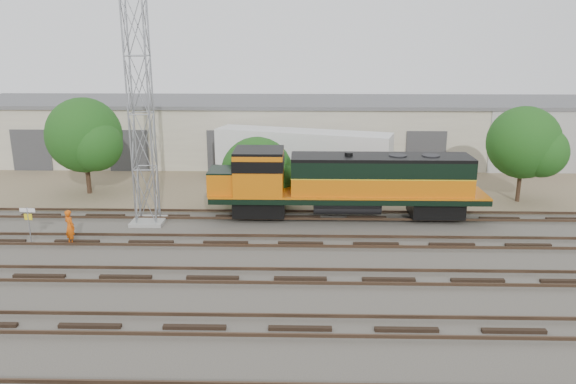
{
  "coord_description": "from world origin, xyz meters",
  "views": [
    {
      "loc": [
        -0.01,
        -26.48,
        10.72
      ],
      "look_at": [
        -0.73,
        4.0,
        2.2
      ],
      "focal_mm": 35.0,
      "sensor_mm": 36.0,
      "label": 1
    }
  ],
  "objects_px": {
    "locomotive": "(343,182)",
    "semi_trailer": "(307,151)",
    "signal_tower": "(141,118)",
    "worker": "(70,227)"
  },
  "relations": [
    {
      "from": "worker",
      "to": "semi_trailer",
      "type": "distance_m",
      "value": 18.07
    },
    {
      "from": "signal_tower",
      "to": "semi_trailer",
      "type": "bearing_deg",
      "value": 44.55
    },
    {
      "from": "locomotive",
      "to": "signal_tower",
      "type": "bearing_deg",
      "value": -174.44
    },
    {
      "from": "worker",
      "to": "semi_trailer",
      "type": "xyz_separation_m",
      "value": [
        12.63,
        12.83,
        1.57
      ]
    },
    {
      "from": "locomotive",
      "to": "semi_trailer",
      "type": "xyz_separation_m",
      "value": [
        -2.11,
        8.15,
        0.23
      ]
    },
    {
      "from": "locomotive",
      "to": "worker",
      "type": "relative_size",
      "value": 8.73
    },
    {
      "from": "semi_trailer",
      "to": "signal_tower",
      "type": "bearing_deg",
      "value": -118.7
    },
    {
      "from": "signal_tower",
      "to": "worker",
      "type": "xyz_separation_m",
      "value": [
        -3.21,
        -3.55,
        -5.31
      ]
    },
    {
      "from": "signal_tower",
      "to": "semi_trailer",
      "type": "distance_m",
      "value": 13.74
    },
    {
      "from": "locomotive",
      "to": "signal_tower",
      "type": "height_order",
      "value": "signal_tower"
    }
  ]
}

